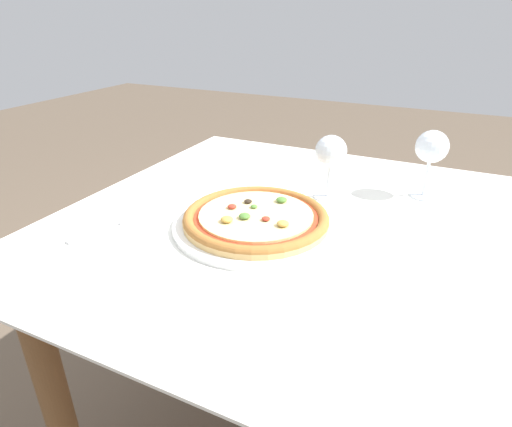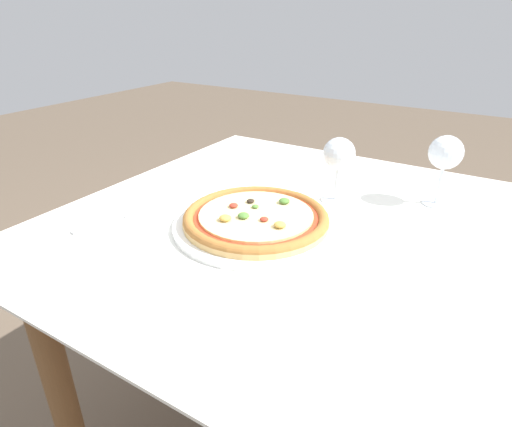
{
  "view_description": "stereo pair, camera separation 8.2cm",
  "coord_description": "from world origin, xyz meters",
  "px_view_note": "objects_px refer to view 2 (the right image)",
  "views": [
    {
      "loc": [
        0.16,
        -0.77,
        1.16
      ],
      "look_at": [
        -0.17,
        -0.07,
        0.78
      ],
      "focal_mm": 30.0,
      "sensor_mm": 36.0,
      "label": 1
    },
    {
      "loc": [
        0.24,
        -0.73,
        1.16
      ],
      "look_at": [
        -0.17,
        -0.07,
        0.78
      ],
      "focal_mm": 30.0,
      "sensor_mm": 36.0,
      "label": 2
    }
  ],
  "objects_px": {
    "wine_glass_far_right": "(445,155)",
    "dining_table": "(342,275)",
    "fork": "(114,219)",
    "wine_glass_far_left": "(339,156)",
    "pizza_plate": "(256,219)"
  },
  "relations": [
    {
      "from": "dining_table",
      "to": "wine_glass_far_right",
      "type": "height_order",
      "value": "wine_glass_far_right"
    },
    {
      "from": "wine_glass_far_right",
      "to": "dining_table",
      "type": "bearing_deg",
      "value": -116.05
    },
    {
      "from": "pizza_plate",
      "to": "fork",
      "type": "bearing_deg",
      "value": -153.98
    },
    {
      "from": "pizza_plate",
      "to": "wine_glass_far_right",
      "type": "distance_m",
      "value": 0.44
    },
    {
      "from": "pizza_plate",
      "to": "wine_glass_far_left",
      "type": "relative_size",
      "value": 2.26
    },
    {
      "from": "dining_table",
      "to": "wine_glass_far_right",
      "type": "distance_m",
      "value": 0.35
    },
    {
      "from": "pizza_plate",
      "to": "wine_glass_far_right",
      "type": "bearing_deg",
      "value": 46.93
    },
    {
      "from": "wine_glass_far_right",
      "to": "wine_glass_far_left",
      "type": "bearing_deg",
      "value": -153.22
    },
    {
      "from": "pizza_plate",
      "to": "wine_glass_far_right",
      "type": "height_order",
      "value": "wine_glass_far_right"
    },
    {
      "from": "dining_table",
      "to": "pizza_plate",
      "type": "bearing_deg",
      "value": -159.13
    },
    {
      "from": "dining_table",
      "to": "pizza_plate",
      "type": "xyz_separation_m",
      "value": [
        -0.17,
        -0.07,
        0.11
      ]
    },
    {
      "from": "pizza_plate",
      "to": "wine_glass_far_right",
      "type": "relative_size",
      "value": 2.12
    },
    {
      "from": "dining_table",
      "to": "fork",
      "type": "height_order",
      "value": "fork"
    },
    {
      "from": "fork",
      "to": "wine_glass_far_right",
      "type": "xyz_separation_m",
      "value": [
        0.56,
        0.44,
        0.11
      ]
    },
    {
      "from": "fork",
      "to": "wine_glass_far_left",
      "type": "distance_m",
      "value": 0.51
    }
  ]
}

